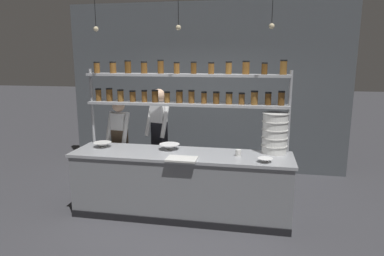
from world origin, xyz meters
The scene contains 13 objects.
ground_plane centered at (0.00, 0.00, 0.00)m, with size 40.00×40.00×0.00m, color #3D3D42.
back_wall centered at (0.00, 2.19, 1.64)m, with size 5.49×0.12×3.27m, color #4C5156.
prep_counter centered at (0.00, 0.00, 0.46)m, with size 3.09×0.76×0.92m.
spice_shelf_unit centered at (0.00, 0.33, 1.75)m, with size 2.98×0.28×2.20m.
chef_left centered at (-1.16, 0.61, 0.90)m, with size 0.38×0.30×1.58m.
chef_center centered at (-0.53, 0.75, 1.01)m, with size 0.41×0.34×1.74m.
container_stack centered at (1.28, 0.25, 1.21)m, with size 0.36×0.36×0.57m.
cutting_board centered at (0.08, -0.31, 0.93)m, with size 0.40×0.26×0.02m.
prep_bowl_near_left centered at (-1.22, 0.11, 0.96)m, with size 0.26×0.26×0.07m.
prep_bowl_center_front centered at (1.15, -0.21, 0.95)m, with size 0.19×0.19×0.05m.
prep_bowl_center_back centered at (-0.20, 0.16, 0.96)m, with size 0.30×0.30×0.08m.
serving_cup_front centered at (0.80, 0.01, 0.96)m, with size 0.08×0.08×0.09m.
pendant_light_row centered at (-0.01, 0.00, 2.64)m, with size 2.41×0.07×0.65m.
Camera 1 is at (1.02, -4.51, 2.24)m, focal length 32.00 mm.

